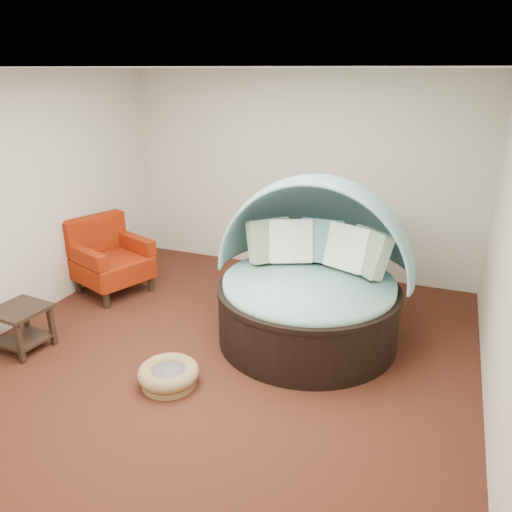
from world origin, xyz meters
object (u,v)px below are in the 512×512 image
(canopy_daybed, at_px, (312,266))
(red_armchair, at_px, (109,259))
(side_table, at_px, (21,323))
(pet_basket, at_px, (169,375))

(canopy_daybed, height_order, red_armchair, canopy_daybed)
(side_table, bearing_deg, red_armchair, 92.17)
(canopy_daybed, distance_m, side_table, 3.10)
(canopy_daybed, xyz_separation_m, side_table, (-2.72, -1.41, -0.51))
(pet_basket, relative_size, side_table, 1.27)
(red_armchair, bearing_deg, canopy_daybed, 17.06)
(red_armchair, bearing_deg, pet_basket, -20.53)
(red_armchair, distance_m, side_table, 1.59)
(canopy_daybed, height_order, pet_basket, canopy_daybed)
(pet_basket, xyz_separation_m, red_armchair, (-1.81, 1.58, 0.35))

